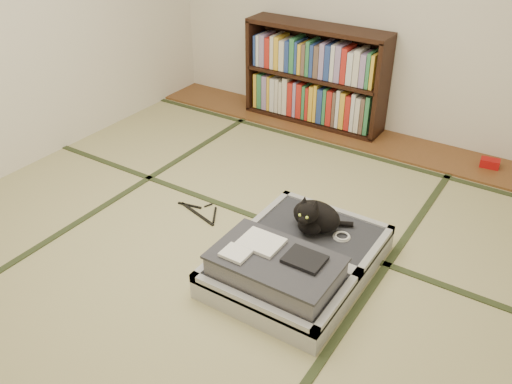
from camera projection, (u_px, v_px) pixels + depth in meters
The scene contains 10 objects.
floor at pixel (221, 245), 3.58m from camera, with size 4.50×4.50×0.00m, color tan.
wood_strip at pixel (348, 134), 5.01m from camera, with size 4.00×0.50×0.02m, color brown.
red_item at pixel (490, 163), 4.43m from camera, with size 0.15×0.09×0.07m, color #A90E0D.
room_shell at pixel (211, 21), 2.81m from camera, with size 4.50×4.50×4.50m.
tatami_borders at pixel (261, 210), 3.93m from camera, with size 4.00×4.50×0.01m.
bookcase at pixel (315, 77), 5.01m from camera, with size 1.35×0.31×0.92m.
suitcase at pixel (294, 261), 3.26m from camera, with size 0.82×1.09×0.32m.
cat at pixel (315, 217), 3.40m from camera, with size 0.36×0.36×0.29m.
cable_coil at pixel (342, 236), 3.38m from camera, with size 0.11×0.11×0.03m.
hanger at pixel (200, 212), 3.91m from camera, with size 0.39×0.23×0.01m.
Camera 1 is at (1.74, -2.28, 2.19)m, focal length 38.00 mm.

